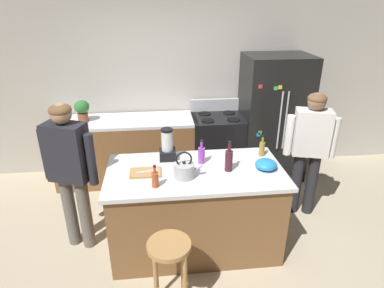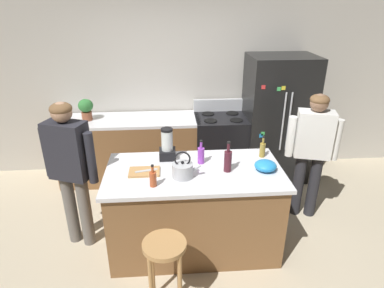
{
  "view_description": "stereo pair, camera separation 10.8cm",
  "coord_description": "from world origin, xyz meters",
  "px_view_note": "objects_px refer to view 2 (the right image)",
  "views": [
    {
      "loc": [
        -0.35,
        -2.85,
        2.52
      ],
      "look_at": [
        0.0,
        0.3,
        1.09
      ],
      "focal_mm": 30.78,
      "sensor_mm": 36.0,
      "label": 1
    },
    {
      "loc": [
        -0.24,
        -2.86,
        2.52
      ],
      "look_at": [
        0.0,
        0.3,
        1.09
      ],
      "focal_mm": 30.78,
      "sensor_mm": 36.0,
      "label": 2
    }
  ],
  "objects_px": {
    "chef_knife": "(146,171)",
    "refrigerator": "(277,119)",
    "mixing_bowl": "(266,166)",
    "bottle_vinegar": "(262,149)",
    "kitchen_island": "(194,209)",
    "person_by_sink_right": "(312,146)",
    "bottle_soda": "(201,155)",
    "tea_kettle": "(183,170)",
    "stove_range": "(221,146)",
    "potted_plant": "(86,108)",
    "blender_appliance": "(167,146)",
    "bottle_cooking_sauce": "(153,178)",
    "bottle_wine": "(228,160)",
    "cutting_board": "(144,172)",
    "person_by_island_left": "(70,163)",
    "bar_stool": "(165,259)"
  },
  "relations": [
    {
      "from": "tea_kettle",
      "to": "chef_knife",
      "type": "relative_size",
      "value": 1.25
    },
    {
      "from": "person_by_island_left",
      "to": "potted_plant",
      "type": "distance_m",
      "value": 1.4
    },
    {
      "from": "person_by_sink_right",
      "to": "bottle_soda",
      "type": "xyz_separation_m",
      "value": [
        -1.33,
        -0.33,
        0.09
      ]
    },
    {
      "from": "refrigerator",
      "to": "person_by_sink_right",
      "type": "xyz_separation_m",
      "value": [
        0.09,
        -1.02,
        0.04
      ]
    },
    {
      "from": "kitchen_island",
      "to": "mixing_bowl",
      "type": "height_order",
      "value": "mixing_bowl"
    },
    {
      "from": "chef_knife",
      "to": "cutting_board",
      "type": "bearing_deg",
      "value": 166.61
    },
    {
      "from": "kitchen_island",
      "to": "bar_stool",
      "type": "xyz_separation_m",
      "value": [
        -0.3,
        -0.78,
        0.08
      ]
    },
    {
      "from": "refrigerator",
      "to": "potted_plant",
      "type": "distance_m",
      "value": 2.69
    },
    {
      "from": "refrigerator",
      "to": "bottle_wine",
      "type": "distance_m",
      "value": 1.84
    },
    {
      "from": "bottle_cooking_sauce",
      "to": "stove_range",
      "type": "bearing_deg",
      "value": 62.92
    },
    {
      "from": "blender_appliance",
      "to": "chef_knife",
      "type": "distance_m",
      "value": 0.38
    },
    {
      "from": "bottle_vinegar",
      "to": "cutting_board",
      "type": "xyz_separation_m",
      "value": [
        -1.24,
        -0.26,
        -0.08
      ]
    },
    {
      "from": "blender_appliance",
      "to": "mixing_bowl",
      "type": "relative_size",
      "value": 1.56
    },
    {
      "from": "stove_range",
      "to": "chef_knife",
      "type": "xyz_separation_m",
      "value": [
        -0.99,
        -1.54,
        0.48
      ]
    },
    {
      "from": "bottle_wine",
      "to": "cutting_board",
      "type": "bearing_deg",
      "value": 178.23
    },
    {
      "from": "potted_plant",
      "to": "stove_range",
      "type": "bearing_deg",
      "value": -0.78
    },
    {
      "from": "kitchen_island",
      "to": "chef_knife",
      "type": "xyz_separation_m",
      "value": [
        -0.47,
        -0.01,
        0.49
      ]
    },
    {
      "from": "person_by_sink_right",
      "to": "stove_range",
      "type": "bearing_deg",
      "value": 130.32
    },
    {
      "from": "bottle_soda",
      "to": "tea_kettle",
      "type": "distance_m",
      "value": 0.34
    },
    {
      "from": "bottle_wine",
      "to": "bottle_soda",
      "type": "height_order",
      "value": "bottle_wine"
    },
    {
      "from": "mixing_bowl",
      "to": "bottle_vinegar",
      "type": "bearing_deg",
      "value": 80.96
    },
    {
      "from": "kitchen_island",
      "to": "tea_kettle",
      "type": "height_order",
      "value": "tea_kettle"
    },
    {
      "from": "refrigerator",
      "to": "bottle_soda",
      "type": "bearing_deg",
      "value": -132.46
    },
    {
      "from": "chef_knife",
      "to": "stove_range",
      "type": "bearing_deg",
      "value": 43.81
    },
    {
      "from": "refrigerator",
      "to": "chef_knife",
      "type": "distance_m",
      "value": 2.34
    },
    {
      "from": "bottle_cooking_sauce",
      "to": "mixing_bowl",
      "type": "bearing_deg",
      "value": 11.1
    },
    {
      "from": "person_by_island_left",
      "to": "bottle_soda",
      "type": "height_order",
      "value": "person_by_island_left"
    },
    {
      "from": "stove_range",
      "to": "potted_plant",
      "type": "xyz_separation_m",
      "value": [
        -1.89,
        0.03,
        0.63
      ]
    },
    {
      "from": "kitchen_island",
      "to": "bottle_vinegar",
      "type": "relative_size",
      "value": 7.47
    },
    {
      "from": "bottle_vinegar",
      "to": "potted_plant",
      "type": "bearing_deg",
      "value": 148.38
    },
    {
      "from": "potted_plant",
      "to": "bottle_soda",
      "type": "distance_m",
      "value": 2.01
    },
    {
      "from": "bottle_wine",
      "to": "cutting_board",
      "type": "xyz_separation_m",
      "value": [
        -0.82,
        0.03,
        -0.11
      ]
    },
    {
      "from": "stove_range",
      "to": "bottle_wine",
      "type": "xyz_separation_m",
      "value": [
        -0.19,
        -1.56,
        0.57
      ]
    },
    {
      "from": "blender_appliance",
      "to": "stove_range",
      "type": "bearing_deg",
      "value": 57.8
    },
    {
      "from": "stove_range",
      "to": "tea_kettle",
      "type": "height_order",
      "value": "tea_kettle"
    },
    {
      "from": "chef_knife",
      "to": "bottle_cooking_sauce",
      "type": "bearing_deg",
      "value": -86.63
    },
    {
      "from": "stove_range",
      "to": "person_by_island_left",
      "type": "distance_m",
      "value": 2.28
    },
    {
      "from": "chef_knife",
      "to": "refrigerator",
      "type": "bearing_deg",
      "value": 26.87
    },
    {
      "from": "mixing_bowl",
      "to": "chef_knife",
      "type": "height_order",
      "value": "mixing_bowl"
    },
    {
      "from": "bottle_soda",
      "to": "tea_kettle",
      "type": "bearing_deg",
      "value": -126.46
    },
    {
      "from": "bottle_cooking_sauce",
      "to": "cutting_board",
      "type": "xyz_separation_m",
      "value": [
        -0.1,
        0.25,
        -0.07
      ]
    },
    {
      "from": "bottle_vinegar",
      "to": "mixing_bowl",
      "type": "xyz_separation_m",
      "value": [
        -0.05,
        -0.3,
        -0.04
      ]
    },
    {
      "from": "kitchen_island",
      "to": "blender_appliance",
      "type": "xyz_separation_m",
      "value": [
        -0.26,
        0.28,
        0.61
      ]
    },
    {
      "from": "bottle_wine",
      "to": "potted_plant",
      "type": "bearing_deg",
      "value": 136.78
    },
    {
      "from": "blender_appliance",
      "to": "cutting_board",
      "type": "bearing_deg",
      "value": -127.68
    },
    {
      "from": "bottle_cooking_sauce",
      "to": "bottle_wine",
      "type": "height_order",
      "value": "bottle_wine"
    },
    {
      "from": "bottle_vinegar",
      "to": "bottle_cooking_sauce",
      "type": "bearing_deg",
      "value": -155.87
    },
    {
      "from": "kitchen_island",
      "to": "mixing_bowl",
      "type": "distance_m",
      "value": 0.87
    },
    {
      "from": "refrigerator",
      "to": "tea_kettle",
      "type": "height_order",
      "value": "refrigerator"
    },
    {
      "from": "bottle_soda",
      "to": "bottle_vinegar",
      "type": "relative_size",
      "value": 1.08
    }
  ]
}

